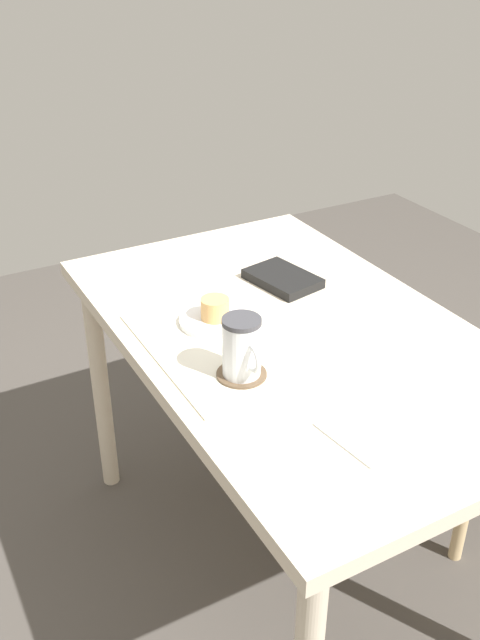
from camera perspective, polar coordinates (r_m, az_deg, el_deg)
The scene contains 9 objects.
ground_plane at distance 2.11m, azimuth 3.57°, elevation -18.90°, with size 4.40×4.40×0.02m, color #47423D.
dining_table at distance 1.66m, azimuth 4.29°, elevation -3.31°, with size 1.20×0.73×0.75m.
placemat at distance 1.55m, azimuth -1.30°, elevation -1.89°, with size 0.44×0.31×0.00m, color silver.
pastry_plate at distance 1.62m, azimuth -1.99°, elevation -0.01°, with size 0.16×0.16×0.01m, color white.
pastry at distance 1.61m, azimuth -2.01°, elevation 0.93°, with size 0.07×0.07×0.05m, color #E0A860.
coffee_coaster at distance 1.44m, azimuth 0.12°, elevation -4.35°, with size 0.10×0.10×0.01m, color brown.
coffee_mug at distance 1.40m, azimuth 0.17°, elevation -2.19°, with size 0.11×0.08×0.13m.
paper_napkin at distance 1.33m, azimuth 10.43°, elevation -8.62°, with size 0.15×0.15×0.00m, color white.
small_book at distance 1.81m, azimuth 3.43°, elevation 3.33°, with size 0.18×0.12×0.02m, color black.
Camera 1 is at (1.15, -0.78, 1.57)m, focal length 40.00 mm.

